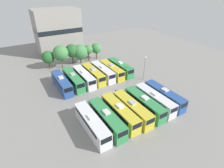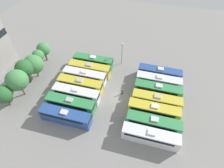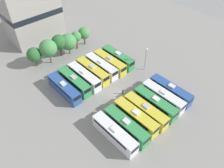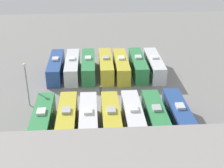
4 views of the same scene
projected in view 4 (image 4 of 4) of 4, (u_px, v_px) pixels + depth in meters
name	position (u px, v px, depth m)	size (l,w,h in m)	color
ground_plane	(108.00, 98.00, 54.23)	(120.93, 120.93, 0.00)	gray
bus_0	(154.00, 65.00, 62.49)	(2.58, 11.86, 3.70)	silver
bus_1	(138.00, 65.00, 62.55)	(2.58, 11.86, 3.70)	#338C4C
bus_2	(121.00, 66.00, 62.11)	(2.58, 11.86, 3.70)	gold
bus_3	(106.00, 65.00, 62.26)	(2.58, 11.86, 3.70)	gold
bus_4	(88.00, 66.00, 62.08)	(2.58, 11.86, 3.70)	#338C4C
bus_5	(72.00, 66.00, 61.83)	(2.58, 11.86, 3.70)	silver
bus_6	(56.00, 67.00, 61.64)	(2.58, 11.86, 3.70)	#284C93
bus_7	(179.00, 116.00, 45.44)	(2.58, 11.86, 3.70)	#284C93
bus_8	(156.00, 118.00, 44.97)	(2.58, 11.86, 3.70)	#338C4C
bus_9	(133.00, 119.00, 44.87)	(2.58, 11.86, 3.70)	silver
bus_10	(111.00, 120.00, 44.48)	(2.58, 11.86, 3.70)	gold
bus_11	(88.00, 121.00, 44.29)	(2.58, 11.86, 3.70)	silver
bus_12	(67.00, 121.00, 44.41)	(2.58, 11.86, 3.70)	gold
bus_13	(42.00, 122.00, 44.12)	(2.58, 11.86, 3.70)	#338C4C
worker_person	(101.00, 91.00, 54.79)	(0.36, 0.36, 1.77)	#333338
light_pole	(26.00, 77.00, 49.58)	(0.60, 0.60, 7.55)	gray
tree_1	(175.00, 165.00, 31.06)	(5.31, 5.31, 7.93)	brown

